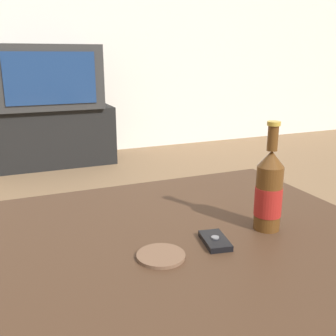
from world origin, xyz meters
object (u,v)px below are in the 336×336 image
object	(u,v)px
tv_stand	(52,136)
cell_phone	(215,241)
television	(47,77)
beer_bottle	(269,191)

from	to	relation	value
tv_stand	cell_phone	xyz separation A→B (m)	(0.06, -2.78, 0.25)
tv_stand	television	size ratio (longest dim) A/B	1.23
tv_stand	beer_bottle	bearing A→B (deg)	-85.27
tv_stand	beer_bottle	distance (m)	2.79
tv_stand	television	bearing A→B (deg)	-90.00
television	beer_bottle	size ratio (longest dim) A/B	3.03
beer_bottle	television	bearing A→B (deg)	94.73
tv_stand	television	distance (m)	0.51
television	cell_phone	size ratio (longest dim) A/B	7.95
tv_stand	television	world-z (taller)	television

